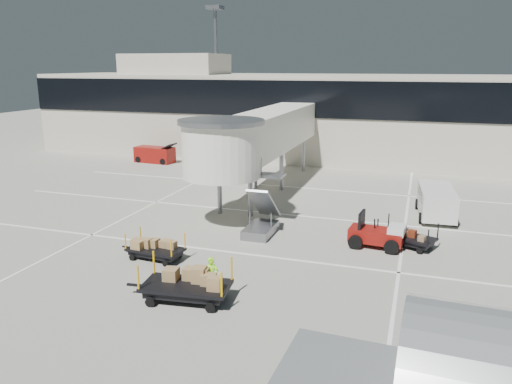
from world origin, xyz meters
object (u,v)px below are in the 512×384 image
suitcase_cart (407,238)px  minivan (436,199)px  box_cart_far (156,249)px  ground_worker (211,276)px  box_cart_near (188,284)px  belt_loader (155,155)px  baggage_tug (378,235)px

suitcase_cart → minivan: (1.43, 5.87, 0.61)m
suitcase_cart → minivan: size_ratio=0.71×
box_cart_far → minivan: bearing=46.8°
ground_worker → suitcase_cart: bearing=40.0°
suitcase_cart → box_cart_near: (-7.90, -8.86, 0.19)m
minivan → belt_loader: belt_loader is taller
baggage_tug → box_cart_far: bearing=-147.8°
box_cart_far → ground_worker: (3.98, -2.66, 0.28)m
baggage_tug → box_cart_far: size_ratio=0.86×
box_cart_far → ground_worker: bearing=-29.0°
box_cart_near → belt_loader: (-15.45, 24.75, 0.08)m
ground_worker → box_cart_near: bearing=-143.2°
box_cart_near → belt_loader: 29.18m
box_cart_near → ground_worker: 0.98m
box_cart_near → ground_worker: box_cart_near is taller
box_cart_near → box_cart_far: 4.70m
box_cart_near → ground_worker: size_ratio=2.71×
baggage_tug → suitcase_cart: baggage_tug is taller
ground_worker → minivan: minivan is taller
baggage_tug → box_cart_near: (-6.49, -8.26, 0.00)m
baggage_tug → box_cart_near: size_ratio=0.66×
suitcase_cart → box_cart_far: 12.48m
ground_worker → minivan: 16.48m
suitcase_cart → box_cart_far: suitcase_cart is taller
box_cart_near → belt_loader: belt_loader is taller
suitcase_cart → box_cart_far: (-11.20, -5.50, 0.04)m
box_cart_far → ground_worker: ground_worker is taller
baggage_tug → box_cart_near: baggage_tug is taller
box_cart_far → belt_loader: size_ratio=0.81×
suitcase_cart → box_cart_near: bearing=-109.7°
baggage_tug → minivan: (2.84, 6.47, 0.42)m
ground_worker → minivan: (8.64, 14.03, 0.28)m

